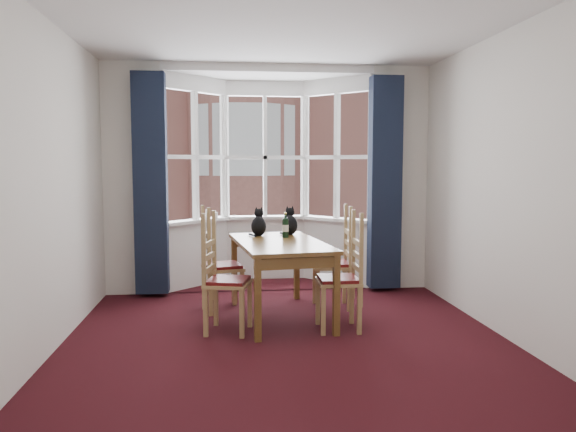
{
  "coord_description": "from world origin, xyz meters",
  "views": [
    {
      "loc": [
        -0.53,
        -4.7,
        1.59
      ],
      "look_at": [
        0.1,
        1.05,
        1.05
      ],
      "focal_mm": 35.0,
      "sensor_mm": 36.0,
      "label": 1
    }
  ],
  "objects": [
    {
      "name": "cat_left",
      "position": [
        -0.18,
        1.47,
        0.92
      ],
      "size": [
        0.19,
        0.25,
        0.32
      ],
      "color": "black",
      "rests_on": "dining_table"
    },
    {
      "name": "curtain_left",
      "position": [
        -1.42,
        2.07,
        1.35
      ],
      "size": [
        0.38,
        0.22,
        2.6
      ],
      "primitive_type": "cube",
      "color": "#171F34",
      "rests_on": "floor"
    },
    {
      "name": "candle_tall",
      "position": [
        -0.77,
        2.6,
        0.93
      ],
      "size": [
        0.06,
        0.06,
        0.13
      ],
      "primitive_type": "cylinder",
      "color": "white",
      "rests_on": "bay_window"
    },
    {
      "name": "candle_short",
      "position": [
        -0.67,
        2.63,
        0.91
      ],
      "size": [
        0.06,
        0.06,
        0.09
      ],
      "primitive_type": "cylinder",
      "color": "white",
      "rests_on": "bay_window"
    },
    {
      "name": "wall_near",
      "position": [
        0.0,
        -2.25,
        1.4
      ],
      "size": [
        4.0,
        0.0,
        4.0
      ],
      "primitive_type": "plane",
      "rotation": [
        -1.57,
        0.0,
        0.0
      ],
      "color": "silver",
      "rests_on": "floor"
    },
    {
      "name": "chair_right_near",
      "position": [
        0.62,
        0.5,
        0.47
      ],
      "size": [
        0.41,
        0.43,
        0.92
      ],
      "color": "#A58550",
      "rests_on": "floor"
    },
    {
      "name": "ceiling",
      "position": [
        0.0,
        0.0,
        2.8
      ],
      "size": [
        4.5,
        4.5,
        0.0
      ],
      "primitive_type": "plane",
      "rotation": [
        3.14,
        0.0,
        0.0
      ],
      "color": "white",
      "rests_on": "floor"
    },
    {
      "name": "wall_back_pier_right",
      "position": [
        1.65,
        2.25,
        1.4
      ],
      "size": [
        0.7,
        0.12,
        2.8
      ],
      "primitive_type": "cube",
      "color": "silver",
      "rests_on": "floor"
    },
    {
      "name": "floor",
      "position": [
        0.0,
        0.0,
        0.0
      ],
      "size": [
        4.5,
        4.5,
        0.0
      ],
      "primitive_type": "plane",
      "color": "black",
      "rests_on": "ground"
    },
    {
      "name": "cat_right",
      "position": [
        0.18,
        1.52,
        0.92
      ],
      "size": [
        0.19,
        0.25,
        0.33
      ],
      "color": "black",
      "rests_on": "dining_table"
    },
    {
      "name": "wine_bottle",
      "position": [
        0.1,
        1.27,
        0.91
      ],
      "size": [
        0.07,
        0.07,
        0.27
      ],
      "color": "black",
      "rests_on": "dining_table"
    },
    {
      "name": "curtain_right",
      "position": [
        1.42,
        2.07,
        1.35
      ],
      "size": [
        0.38,
        0.22,
        2.6
      ],
      "primitive_type": "cube",
      "color": "#171F34",
      "rests_on": "floor"
    },
    {
      "name": "tenement_building",
      "position": [
        0.0,
        14.01,
        1.6
      ],
      "size": [
        18.4,
        7.8,
        15.2
      ],
      "color": "#A26053",
      "rests_on": "street"
    },
    {
      "name": "bay_window",
      "position": [
        0.0,
        2.75,
        1.4
      ],
      "size": [
        2.76,
        0.94,
        2.8
      ],
      "color": "white",
      "rests_on": "floor"
    },
    {
      "name": "wall_left",
      "position": [
        -2.0,
        0.0,
        1.4
      ],
      "size": [
        0.0,
        4.5,
        4.5
      ],
      "primitive_type": "plane",
      "rotation": [
        1.57,
        0.0,
        1.57
      ],
      "color": "silver",
      "rests_on": "floor"
    },
    {
      "name": "wall_right",
      "position": [
        2.0,
        0.0,
        1.4
      ],
      "size": [
        0.0,
        4.5,
        4.5
      ],
      "primitive_type": "plane",
      "rotation": [
        1.57,
        0.0,
        -1.57
      ],
      "color": "silver",
      "rests_on": "floor"
    },
    {
      "name": "street",
      "position": [
        0.0,
        32.25,
        -6.0
      ],
      "size": [
        80.0,
        80.0,
        0.0
      ],
      "primitive_type": "plane",
      "color": "#333335",
      "rests_on": "ground"
    },
    {
      "name": "dining_table",
      "position": [
        0.01,
        0.98,
        0.71
      ],
      "size": [
        1.03,
        1.66,
        0.8
      ],
      "color": "brown",
      "rests_on": "floor"
    },
    {
      "name": "chair_left_near",
      "position": [
        -0.61,
        0.56,
        0.47
      ],
      "size": [
        0.49,
        0.5,
        0.92
      ],
      "color": "#A58550",
      "rests_on": "floor"
    },
    {
      "name": "chair_right_far",
      "position": [
        0.71,
        1.32,
        0.47
      ],
      "size": [
        0.43,
        0.44,
        0.92
      ],
      "color": "#A58550",
      "rests_on": "floor"
    },
    {
      "name": "wall_back_pier_left",
      "position": [
        -1.65,
        2.25,
        1.4
      ],
      "size": [
        0.7,
        0.12,
        2.8
      ],
      "primitive_type": "cube",
      "color": "silver",
      "rests_on": "floor"
    },
    {
      "name": "chair_left_far",
      "position": [
        -0.67,
        1.31,
        0.47
      ],
      "size": [
        0.48,
        0.5,
        0.92
      ],
      "color": "#A58550",
      "rests_on": "floor"
    }
  ]
}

